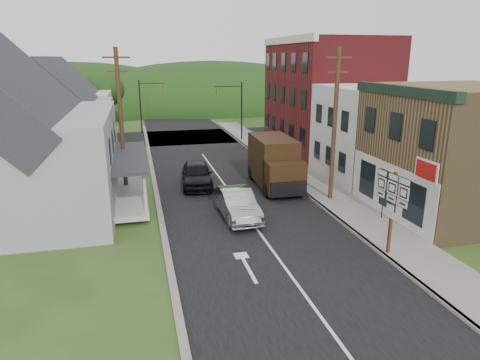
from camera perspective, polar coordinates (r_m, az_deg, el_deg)
ground at (r=21.73m, az=2.36°, el=-6.73°), size 120.00×120.00×0.00m
road at (r=30.93m, az=-2.75°, el=0.27°), size 9.00×90.00×0.02m
cross_road at (r=47.32m, az=-6.73°, el=5.74°), size 60.00×9.00×0.02m
sidewalk_right at (r=30.72m, az=8.84°, el=0.13°), size 2.80×55.00×0.15m
curb_right at (r=30.24m, az=6.48°, el=-0.04°), size 0.20×55.00×0.15m
curb_left at (r=28.50m, az=-11.18°, el=-1.29°), size 0.30×55.00×0.12m
storefront_tan at (r=26.08m, az=27.12°, el=3.43°), size 8.00×8.00×7.00m
storefront_white at (r=32.05m, az=18.45°, el=5.98°), size 8.00×7.00×6.50m
storefront_red at (r=40.12m, az=11.46°, el=10.89°), size 8.00×12.00×10.00m
house_gray at (r=26.36m, az=-27.67°, el=5.11°), size 10.20×12.24×8.35m
house_blue at (r=36.93m, az=-22.20°, el=7.56°), size 7.14×8.16×7.28m
house_cream at (r=45.85m, az=-21.31°, el=9.10°), size 7.14×8.16×7.28m
utility_pole_right at (r=25.62m, az=12.50°, el=7.26°), size 1.60×0.26×9.00m
utility_pole_left at (r=27.50m, az=-15.59°, el=7.64°), size 1.60×0.26×9.00m
traffic_signal_right at (r=44.11m, az=-0.67°, el=10.03°), size 2.87×0.20×6.00m
traffic_signal_left at (r=49.96m, az=-12.37°, el=10.38°), size 2.87×0.20×6.00m
tree_left_d at (r=51.46m, az=-17.83°, el=11.41°), size 4.80×4.80×6.94m
forested_ridge at (r=74.91m, az=-9.47°, el=9.43°), size 90.00×30.00×16.00m
silver_sedan at (r=23.09m, az=-0.41°, el=-3.23°), size 1.77×4.79×1.56m
dark_sedan at (r=28.84m, az=-5.78°, el=0.74°), size 2.40×5.01×1.65m
delivery_van at (r=28.37m, az=4.66°, el=2.27°), size 2.61×5.97×3.30m
route_sign_cluster at (r=19.30m, az=19.60°, el=-2.70°), size 0.26×2.09×3.65m
warning_sign at (r=23.63m, az=18.60°, el=-1.35°), size 0.11×0.66×2.40m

